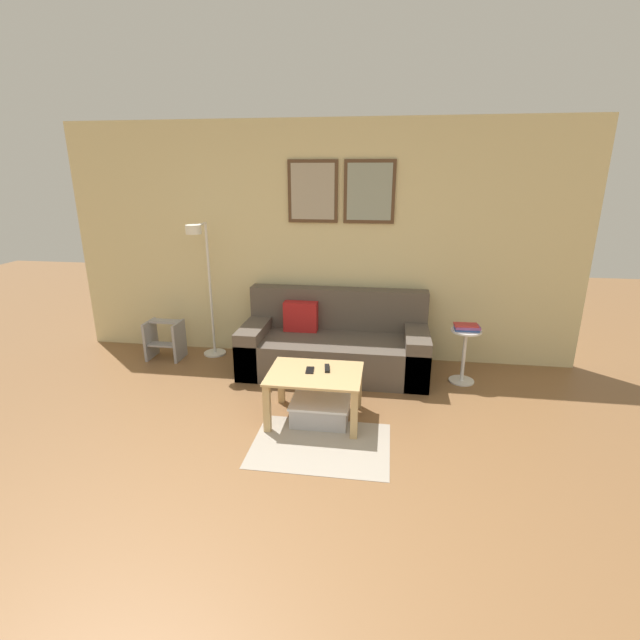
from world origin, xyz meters
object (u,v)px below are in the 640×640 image
Objects in this scene: book_stack at (467,327)px; cell_phone at (310,370)px; remote_control at (327,368)px; floor_lamp at (204,279)px; coffee_table at (315,382)px; storage_bin at (321,408)px; step_stool at (165,339)px; couch at (334,345)px; side_table at (464,351)px.

book_stack is 1.68m from cell_phone.
book_stack reaches higher than remote_control.
coffee_table is at bearing -39.44° from floor_lamp.
cell_phone is at bearing -146.94° from book_stack.
storage_bin is 2.23m from step_stool.
couch is at bearing 80.19° from cell_phone.
couch is 1.07m from coffee_table.
step_stool reaches higher than storage_bin.
step_stool is (-1.89, 1.09, -0.11)m from coffee_table.
cell_phone is at bearing -146.85° from side_table.
coffee_table is 0.11m from cell_phone.
couch is at bearing 90.57° from storage_bin.
remote_control is 1.07× the size of cell_phone.
cell_phone is at bearing -29.95° from step_stool.
book_stack is (2.74, -0.20, -0.34)m from floor_lamp.
floor_lamp is (-1.43, 0.08, 0.64)m from couch.
couch is at bearing 174.93° from side_table.
remote_control is (0.09, 0.08, 0.10)m from coffee_table.
book_stack is 0.58× the size of step_stool.
floor_lamp reaches higher than book_stack.
remote_control reaches higher than storage_bin.
coffee_table is 2.18m from step_stool.
book_stack is (1.31, -0.12, 0.30)m from couch.
book_stack is at bearing -4.11° from floor_lamp.
storage_bin is 1.68m from book_stack.
floor_lamp reaches higher than cell_phone.
couch reaches higher than step_stool.
floor_lamp is at bearing 5.62° from step_stool.
side_table is 1.54m from remote_control.
cell_phone is (-0.09, -1.03, 0.16)m from couch.
couch is 1.00m from remote_control.
couch reaches higher than storage_bin.
couch reaches higher than side_table.
coffee_table is 1.59× the size of storage_bin.
coffee_table is (-0.04, -1.07, 0.06)m from couch.
step_stool is at bearing 145.13° from cell_phone.
floor_lamp is 6.08× the size of book_stack.
remote_control is at bearing -145.56° from book_stack.
cell_phone reaches higher than step_stool.
side_table is at bearing 28.23° from cell_phone.
floor_lamp is at bearing 140.56° from coffee_table.
cell_phone is at bearing 145.20° from coffee_table.
storage_bin is 0.32× the size of floor_lamp.
coffee_table is 5.21× the size of remote_control.
step_stool is (-3.24, 0.15, -0.35)m from book_stack.
book_stack is (1.35, 0.95, 0.24)m from coffee_table.
book_stack is at bearing -2.62° from step_stool.
couch is 7.69× the size of book_stack.
remote_control reaches higher than cell_phone.
couch is at bearing 174.77° from book_stack.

